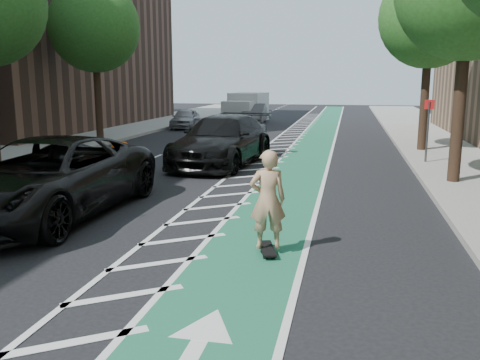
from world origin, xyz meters
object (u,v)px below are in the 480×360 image
(suv_far, at_px, (222,140))
(barrel_a, at_px, (120,156))
(skateboarder, at_px, (268,199))
(suv_near, at_px, (47,178))

(suv_far, xyz_separation_m, barrel_a, (-3.44, -1.74, -0.48))
(skateboarder, height_order, suv_near, skateboarder)
(barrel_a, bearing_deg, suv_far, 26.80)
(suv_near, bearing_deg, suv_far, 75.93)
(skateboarder, height_order, suv_far, skateboarder)
(skateboarder, relative_size, suv_near, 0.28)
(suv_far, bearing_deg, suv_near, -99.12)
(suv_near, distance_m, barrel_a, 6.62)
(suv_near, height_order, barrel_a, suv_near)
(suv_near, xyz_separation_m, suv_far, (2.21, 8.23, -0.00))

